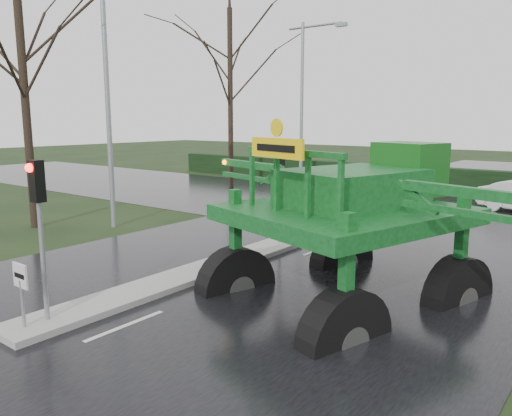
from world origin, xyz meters
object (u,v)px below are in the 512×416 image
Objects in this scene: traffic_signal_mid at (280,172)px; street_light_left_near at (111,75)px; crop_sprayer at (243,190)px; traffic_signal_near at (39,206)px; street_light_left_far at (306,91)px; keep_left_sign at (21,285)px.

street_light_left_near is at bearing -167.79° from traffic_signal_mid.
crop_sprayer is at bearing -67.48° from traffic_signal_mid.
crop_sprayer reaches higher than traffic_signal_near.
street_light_left_far reaches higher than crop_sprayer.
keep_left_sign is at bearing -90.00° from traffic_signal_near.
keep_left_sign is 11.32m from street_light_left_near.
street_light_left_far reaches higher than traffic_signal_near.
street_light_left_near is 1.00× the size of street_light_left_far.
street_light_left_near reaches higher than traffic_signal_mid.
traffic_signal_near is at bearing -71.83° from street_light_left_far.
keep_left_sign is 0.14× the size of crop_sprayer.
keep_left_sign is 0.38× the size of traffic_signal_mid.
keep_left_sign is at bearing -47.41° from street_light_left_near.
traffic_signal_mid is at bearing 12.21° from street_light_left_near.
traffic_signal_mid is 0.38× the size of crop_sprayer.
street_light_left_near reaches higher than crop_sprayer.
keep_left_sign is 5.53m from crop_sprayer.
street_light_left_far is at bearing 90.00° from street_light_left_near.
traffic_signal_mid is (0.00, 8.50, 0.00)m from traffic_signal_near.
street_light_left_far is (-6.89, 21.01, 3.40)m from traffic_signal_near.
street_light_left_near is (-6.89, 7.01, 3.40)m from traffic_signal_near.
crop_sprayer is at bearing -62.59° from street_light_left_far.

